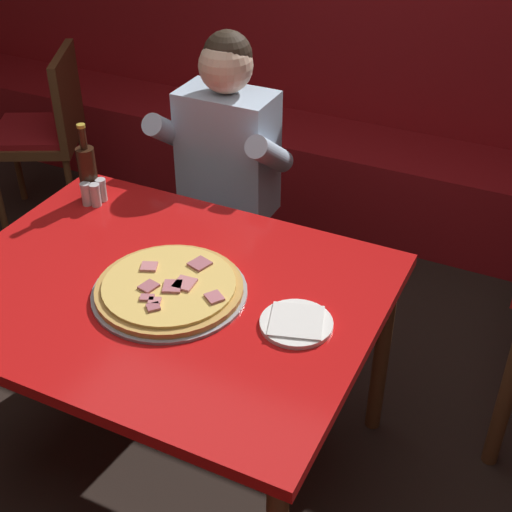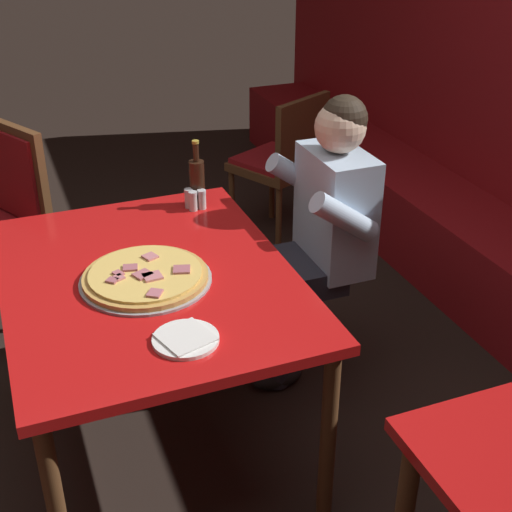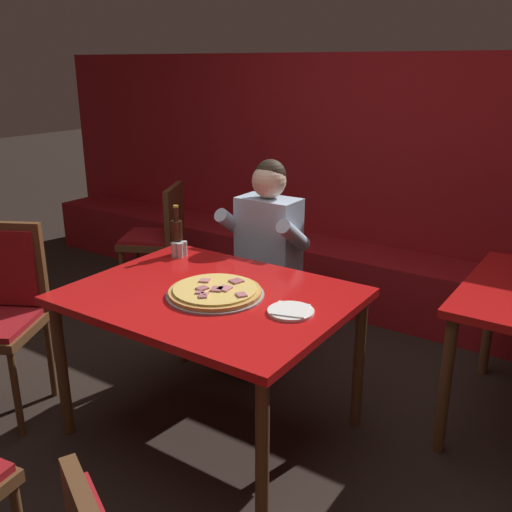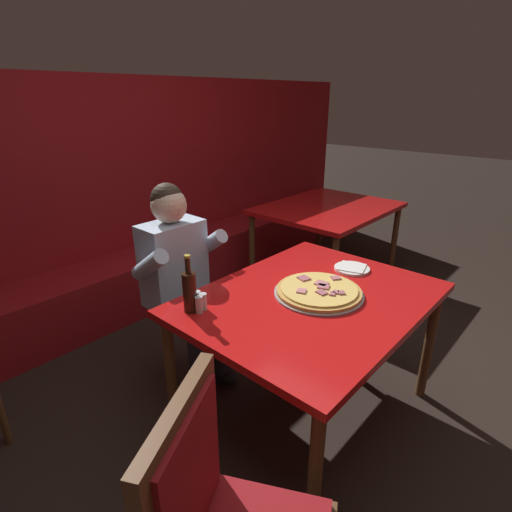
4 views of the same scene
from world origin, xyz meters
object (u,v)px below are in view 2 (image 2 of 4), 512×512
(plate_white_paper, at_px, (186,339))
(dining_chair_by_booth, at_px, (285,157))
(diner_seated_blue_shirt, at_px, (317,229))
(pizza, at_px, (146,277))
(dining_chair_far_left, at_px, (2,216))
(shaker_red_pepper_flakes, at_px, (193,202))
(shaker_black_pepper, at_px, (189,199))
(beer_bottle, at_px, (197,181))
(shaker_oregano, at_px, (202,200))
(main_dining_table, at_px, (149,293))

(plate_white_paper, bearing_deg, dining_chair_by_booth, 148.51)
(diner_seated_blue_shirt, bearing_deg, dining_chair_by_booth, 162.56)
(pizza, xyz_separation_m, dining_chair_by_booth, (-1.48, 1.19, -0.24))
(plate_white_paper, bearing_deg, dining_chair_far_left, -162.77)
(plate_white_paper, height_order, dining_chair_far_left, dining_chair_far_left)
(pizza, height_order, dining_chair_by_booth, dining_chair_by_booth)
(shaker_red_pepper_flakes, height_order, diner_seated_blue_shirt, diner_seated_blue_shirt)
(shaker_red_pepper_flakes, height_order, shaker_black_pepper, same)
(beer_bottle, distance_m, shaker_black_pepper, 0.09)
(pizza, height_order, shaker_red_pepper_flakes, shaker_red_pepper_flakes)
(dining_chair_by_booth, bearing_deg, dining_chair_far_left, -77.15)
(dining_chair_far_left, bearing_deg, beer_bottle, 55.63)
(shaker_oregano, bearing_deg, shaker_red_pepper_flakes, -85.60)
(main_dining_table, xyz_separation_m, dining_chair_far_left, (-1.07, -0.46, -0.09))
(beer_bottle, xyz_separation_m, dining_chair_far_left, (-0.55, -0.81, -0.27))
(shaker_black_pepper, bearing_deg, pizza, -30.58)
(plate_white_paper, bearing_deg, beer_bottle, 160.68)
(main_dining_table, relative_size, shaker_red_pepper_flakes, 15.37)
(pizza, distance_m, shaker_red_pepper_flakes, 0.61)
(main_dining_table, height_order, shaker_oregano, shaker_oregano)
(pizza, bearing_deg, plate_white_paper, 4.16)
(beer_bottle, bearing_deg, dining_chair_far_left, -124.37)
(dining_chair_by_booth, xyz_separation_m, dining_chair_far_left, (0.37, -1.63, 0.06))
(main_dining_table, bearing_deg, beer_bottle, 145.84)
(beer_bottle, bearing_deg, plate_white_paper, -19.32)
(main_dining_table, bearing_deg, shaker_black_pepper, 148.57)
(beer_bottle, bearing_deg, diner_seated_blue_shirt, 56.00)
(shaker_oregano, xyz_separation_m, dining_chair_by_booth, (-0.97, 0.81, -0.26))
(main_dining_table, relative_size, dining_chair_far_left, 1.28)
(dining_chair_by_booth, bearing_deg, main_dining_table, -39.05)
(beer_bottle, distance_m, shaker_red_pepper_flakes, 0.09)
(shaker_red_pepper_flakes, bearing_deg, pizza, -32.93)
(dining_chair_by_booth, bearing_deg, pizza, -38.59)
(main_dining_table, height_order, plate_white_paper, plate_white_paper)
(pizza, distance_m, diner_seated_blue_shirt, 0.85)
(main_dining_table, xyz_separation_m, pizza, (0.04, -0.02, 0.09))
(diner_seated_blue_shirt, bearing_deg, shaker_oregano, -119.79)
(pizza, height_order, dining_chair_far_left, dining_chair_far_left)
(pizza, xyz_separation_m, dining_chair_far_left, (-1.11, -0.44, -0.18))
(main_dining_table, relative_size, beer_bottle, 4.53)
(shaker_red_pepper_flakes, bearing_deg, beer_bottle, 144.37)
(diner_seated_blue_shirt, distance_m, dining_chair_by_booth, 1.29)
(shaker_oregano, height_order, diner_seated_blue_shirt, diner_seated_blue_shirt)
(shaker_black_pepper, bearing_deg, shaker_oregano, 57.83)
(pizza, distance_m, shaker_black_pepper, 0.63)
(shaker_black_pepper, relative_size, diner_seated_blue_shirt, 0.07)
(plate_white_paper, height_order, beer_bottle, beer_bottle)
(shaker_red_pepper_flakes, distance_m, dining_chair_far_left, 1.00)
(plate_white_paper, xyz_separation_m, dining_chair_by_booth, (-1.89, 1.16, -0.23))
(main_dining_table, relative_size, dining_chair_by_booth, 1.43)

